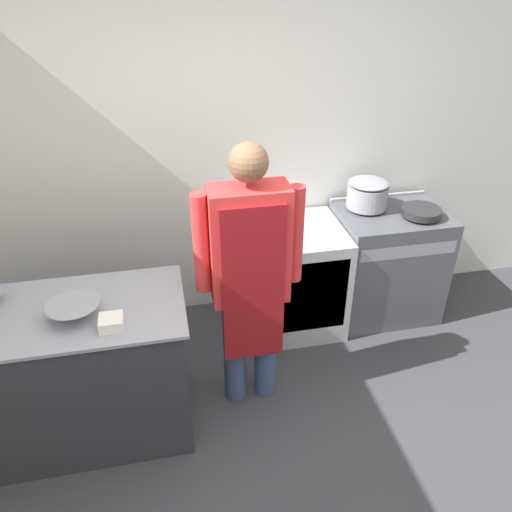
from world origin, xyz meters
TOP-DOWN VIEW (x-y plane):
  - wall_back at (0.00, 1.95)m, footprint 8.00×0.05m
  - prep_counter at (-1.01, 0.79)m, footprint 1.38×0.68m
  - stove at (1.30, 1.57)m, footprint 0.79×0.61m
  - fridge_unit at (0.58, 1.57)m, footprint 0.64×0.68m
  - person_cook at (0.07, 0.87)m, footprint 0.62×0.24m
  - mixing_bowl at (-0.89, 0.73)m, footprint 0.28×0.28m
  - plastic_tub at (-0.70, 0.60)m, footprint 0.12×0.12m
  - stock_pot at (1.12, 1.68)m, footprint 0.30×0.30m
  - saute_pan at (1.46, 1.47)m, footprint 0.29×0.29m

SIDE VIEW (x-z plane):
  - fridge_unit at x=0.58m, z-range 0.00..0.83m
  - stove at x=1.30m, z-range -0.01..0.90m
  - prep_counter at x=-1.01m, z-range 0.00..0.90m
  - saute_pan at x=1.46m, z-range 0.90..0.96m
  - plastic_tub at x=-0.70m, z-range 0.90..0.96m
  - mixing_bowl at x=-0.89m, z-range 0.90..0.98m
  - person_cook at x=0.07m, z-range 0.12..1.85m
  - stock_pot at x=1.12m, z-range 0.91..1.12m
  - wall_back at x=0.00m, z-range 0.00..2.70m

